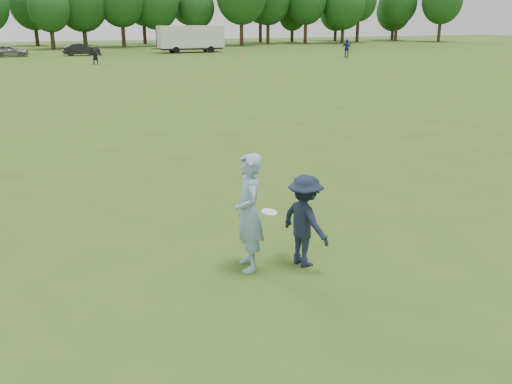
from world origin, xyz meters
The scene contains 11 objects.
ground centered at (0.00, 0.00, 0.00)m, with size 200.00×200.00×0.00m, color #365117.
thrower centered at (-1.06, -0.17, 1.05)m, with size 0.76×0.50×2.10m, color #7EA1C3.
defender centered at (-0.08, -0.39, 0.84)m, with size 1.09×0.62×1.68m, color #171F33.
player_far_b centered at (27.63, 44.66, 0.97)m, with size 1.13×0.47×1.93m, color navy.
player_far_d centered at (1.11, 45.60, 0.79)m, with size 1.47×0.47×1.58m, color #262626.
car_e centered at (-6.64, 59.23, 0.65)m, with size 1.54×3.84×1.31m, color slate.
car_f centered at (0.91, 58.66, 0.67)m, with size 1.43×4.09×1.35m, color black.
field_cone centered at (17.10, 49.38, 0.15)m, with size 0.28×0.28×0.30m, color orange.
disc_in_play centered at (-0.80, -0.46, 1.12)m, with size 0.31×0.31×0.08m.
cargo_trailer centered at (14.08, 59.25, 1.78)m, with size 9.00×2.75×3.20m.
treeline centered at (2.81, 76.90, 6.26)m, with size 130.35×18.39×11.74m.
Camera 1 is at (-4.20, -8.39, 4.29)m, focal length 38.00 mm.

